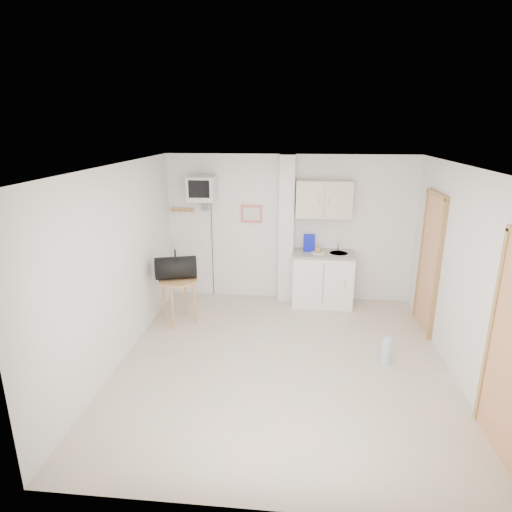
# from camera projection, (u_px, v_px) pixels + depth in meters

# --- Properties ---
(ground) EXTENTS (4.50, 4.50, 0.00)m
(ground) POSITION_uv_depth(u_px,v_px,m) (283.00, 362.00, 5.55)
(ground) COLOR #BDAF99
(ground) RESTS_ON ground
(room_envelope) EXTENTS (4.24, 4.54, 2.55)m
(room_envelope) POSITION_uv_depth(u_px,v_px,m) (305.00, 247.00, 5.16)
(room_envelope) COLOR white
(room_envelope) RESTS_ON ground
(kitchenette) EXTENTS (1.03, 0.58, 2.10)m
(kitchenette) POSITION_uv_depth(u_px,v_px,m) (323.00, 259.00, 7.17)
(kitchenette) COLOR white
(kitchenette) RESTS_ON ground
(crt_television) EXTENTS (0.44, 0.45, 2.15)m
(crt_television) POSITION_uv_depth(u_px,v_px,m) (202.00, 189.00, 7.04)
(crt_television) COLOR slate
(crt_television) RESTS_ON ground
(round_table) EXTENTS (0.59, 0.59, 0.70)m
(round_table) POSITION_uv_depth(u_px,v_px,m) (178.00, 286.00, 6.53)
(round_table) COLOR #B47347
(round_table) RESTS_ON ground
(duffel_bag) EXTENTS (0.69, 0.50, 0.46)m
(duffel_bag) POSITION_uv_depth(u_px,v_px,m) (176.00, 268.00, 6.49)
(duffel_bag) COLOR black
(duffel_bag) RESTS_ON round_table
(water_bottle) EXTENTS (0.13, 0.13, 0.39)m
(water_bottle) POSITION_uv_depth(u_px,v_px,m) (386.00, 351.00, 5.49)
(water_bottle) COLOR #A2CCDF
(water_bottle) RESTS_ON ground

